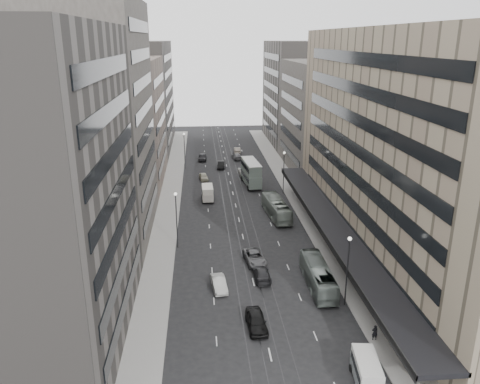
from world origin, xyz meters
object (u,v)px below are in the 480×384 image
object	(u,v)px
double_decker	(251,172)
panel_van	(208,193)
sedan_0	(256,321)
sedan_1	(219,284)
bus_near	(318,276)
vw_microbus	(367,370)
pedestrian	(375,332)
sedan_2	(255,257)
bus_far	(276,208)

from	to	relation	value
double_decker	panel_van	distance (m)	12.64
sedan_0	sedan_1	xyz separation A→B (m)	(-3.51, 8.27, -0.10)
bus_near	sedan_1	bearing A→B (deg)	-1.22
vw_microbus	sedan_1	world-z (taller)	vw_microbus
bus_near	vw_microbus	world-z (taller)	bus_near
panel_van	pedestrian	xyz separation A→B (m)	(15.57, -43.95, -0.56)
sedan_0	pedestrian	bearing A→B (deg)	-18.40
bus_near	panel_van	xyz separation A→B (m)	(-12.59, 32.91, 0.06)
double_decker	sedan_2	distance (m)	34.83
vw_microbus	panel_van	world-z (taller)	panel_van
panel_van	sedan_0	size ratio (longest dim) A/B	0.93
bus_far	panel_van	distance (m)	14.65
double_decker	sedan_2	xyz separation A→B (m)	(-3.31, -34.62, -1.99)
double_decker	panel_van	size ratio (longest dim) A/B	2.12
sedan_1	bus_far	bearing A→B (deg)	58.37
sedan_0	sedan_1	size ratio (longest dim) A/B	1.10
bus_near	pedestrian	bearing A→B (deg)	106.06
bus_far	panel_van	bearing A→B (deg)	-44.64
sedan_0	double_decker	bearing A→B (deg)	81.69
pedestrian	sedan_0	bearing A→B (deg)	-15.58
double_decker	panel_van	world-z (taller)	double_decker
panel_van	sedan_2	bearing A→B (deg)	-78.97
double_decker	sedan_2	bearing A→B (deg)	-100.63
double_decker	panel_van	bearing A→B (deg)	-141.14
bus_near	sedan_0	size ratio (longest dim) A/B	2.20
sedan_0	sedan_2	world-z (taller)	sedan_0
sedan_0	sedan_1	distance (m)	8.99
vw_microbus	sedan_1	distance (m)	21.07
bus_near	bus_far	size ratio (longest dim) A/B	0.94
sedan_0	bus_near	bearing A→B (deg)	40.26
vw_microbus	sedan_2	size ratio (longest dim) A/B	0.90
bus_far	sedan_0	xyz separation A→B (m)	(-7.16, -31.45, -0.74)
bus_far	vw_microbus	size ratio (longest dim) A/B	2.31
sedan_0	pedestrian	distance (m)	11.84
bus_near	pedestrian	distance (m)	11.44
sedan_0	pedestrian	size ratio (longest dim) A/B	2.92
vw_microbus	sedan_1	bearing A→B (deg)	132.05
panel_van	sedan_2	distance (m)	26.51
bus_far	sedan_0	distance (m)	32.26
pedestrian	double_decker	bearing A→B (deg)	-82.81
bus_far	bus_near	bearing A→B (deg)	87.74
double_decker	sedan_0	distance (m)	49.76
bus_far	double_decker	world-z (taller)	double_decker
bus_near	sedan_2	size ratio (longest dim) A/B	1.98
vw_microbus	pedestrian	xyz separation A→B (m)	(2.91, 5.84, -0.42)
bus_near	panel_van	distance (m)	35.24
vw_microbus	bus_far	bearing A→B (deg)	99.23
sedan_2	pedestrian	size ratio (longest dim) A/B	3.25
bus_far	panel_van	xyz separation A→B (m)	(-11.33, 9.29, -0.03)
sedan_2	pedestrian	world-z (taller)	pedestrian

